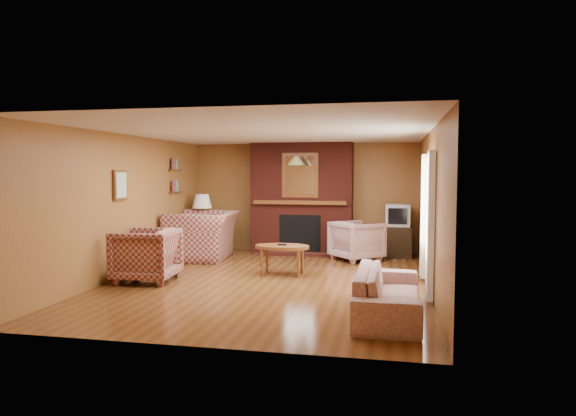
% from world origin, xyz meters
% --- Properties ---
extents(floor, '(6.50, 6.50, 0.00)m').
position_xyz_m(floor, '(0.00, 0.00, 0.00)').
color(floor, '#4F2C11').
rests_on(floor, ground).
extents(ceiling, '(6.50, 6.50, 0.00)m').
position_xyz_m(ceiling, '(0.00, 0.00, 2.40)').
color(ceiling, silver).
rests_on(ceiling, wall_back).
extents(wall_back, '(6.50, 0.00, 6.50)m').
position_xyz_m(wall_back, '(0.00, 3.25, 1.20)').
color(wall_back, '#915A2D').
rests_on(wall_back, floor).
extents(wall_front, '(6.50, 0.00, 6.50)m').
position_xyz_m(wall_front, '(0.00, -3.25, 1.20)').
color(wall_front, '#915A2D').
rests_on(wall_front, floor).
extents(wall_left, '(0.00, 6.50, 6.50)m').
position_xyz_m(wall_left, '(-2.50, 0.00, 1.20)').
color(wall_left, '#915A2D').
rests_on(wall_left, floor).
extents(wall_right, '(0.00, 6.50, 6.50)m').
position_xyz_m(wall_right, '(2.50, 0.00, 1.20)').
color(wall_right, '#915A2D').
rests_on(wall_right, floor).
extents(fireplace, '(2.20, 0.82, 2.40)m').
position_xyz_m(fireplace, '(0.00, 2.98, 1.18)').
color(fireplace, '#4D1710').
rests_on(fireplace, floor).
extents(window_right, '(0.10, 1.85, 2.00)m').
position_xyz_m(window_right, '(2.45, -0.20, 1.13)').
color(window_right, beige).
rests_on(window_right, wall_right).
extents(bookshelf, '(0.09, 0.55, 0.71)m').
position_xyz_m(bookshelf, '(-2.44, 1.90, 1.67)').
color(bookshelf, brown).
rests_on(bookshelf, wall_left).
extents(botanical_print, '(0.05, 0.40, 0.50)m').
position_xyz_m(botanical_print, '(-2.47, -0.30, 1.55)').
color(botanical_print, brown).
rests_on(botanical_print, wall_left).
extents(pendant_light, '(0.36, 0.36, 0.48)m').
position_xyz_m(pendant_light, '(0.00, 2.30, 2.00)').
color(pendant_light, black).
rests_on(pendant_light, ceiling).
extents(plaid_loveseat, '(1.43, 1.60, 0.96)m').
position_xyz_m(plaid_loveseat, '(-1.85, 1.82, 0.48)').
color(plaid_loveseat, maroon).
rests_on(plaid_loveseat, floor).
extents(plaid_armchair, '(1.01, 0.99, 0.86)m').
position_xyz_m(plaid_armchair, '(-1.95, -0.46, 0.43)').
color(plaid_armchair, maroon).
rests_on(plaid_armchair, floor).
extents(floral_sofa, '(0.78, 1.96, 0.57)m').
position_xyz_m(floral_sofa, '(1.90, -1.69, 0.29)').
color(floral_sofa, '#BFB394').
rests_on(floral_sofa, floor).
extents(floral_armchair, '(1.21, 1.21, 0.79)m').
position_xyz_m(floral_armchair, '(1.26, 2.21, 0.40)').
color(floral_armchair, '#BFB394').
rests_on(floral_armchair, floor).
extents(coffee_table, '(0.94, 0.58, 0.53)m').
position_xyz_m(coffee_table, '(0.10, 0.48, 0.45)').
color(coffee_table, brown).
rests_on(coffee_table, floor).
extents(side_table, '(0.44, 0.44, 0.59)m').
position_xyz_m(side_table, '(-2.10, 2.45, 0.29)').
color(side_table, brown).
rests_on(side_table, floor).
extents(table_lamp, '(0.42, 0.42, 0.69)m').
position_xyz_m(table_lamp, '(-2.10, 2.45, 0.98)').
color(table_lamp, silver).
rests_on(table_lamp, side_table).
extents(tv_stand, '(0.61, 0.56, 0.65)m').
position_xyz_m(tv_stand, '(2.05, 2.80, 0.32)').
color(tv_stand, black).
rests_on(tv_stand, floor).
extents(crt_tv, '(0.50, 0.50, 0.46)m').
position_xyz_m(crt_tv, '(2.05, 2.79, 0.87)').
color(crt_tv, '#A7A9AE').
rests_on(crt_tv, tv_stand).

